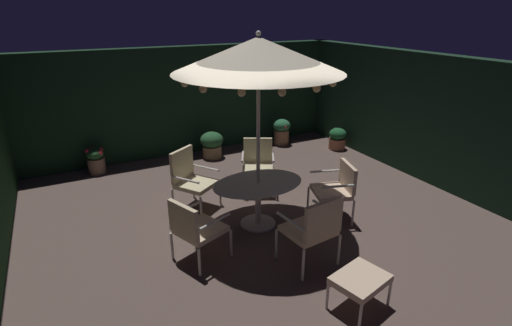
{
  "coord_description": "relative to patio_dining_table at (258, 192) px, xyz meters",
  "views": [
    {
      "loc": [
        -2.58,
        -4.92,
        3.18
      ],
      "look_at": [
        -0.1,
        -0.08,
        1.01
      ],
      "focal_mm": 27.4,
      "sensor_mm": 36.0,
      "label": 1
    }
  ],
  "objects": [
    {
      "name": "patio_umbrella",
      "position": [
        0.0,
        0.0,
        2.02
      ],
      "size": [
        2.36,
        2.36,
        2.9
      ],
      "color": "silver",
      "rests_on": "ground_plane"
    },
    {
      "name": "hedge_backdrop_rear",
      "position": [
        0.1,
        3.82,
        0.64
      ],
      "size": [
        7.7,
        0.3,
        2.41
      ],
      "primitive_type": "cube",
      "color": "#17321E",
      "rests_on": "ground_plane"
    },
    {
      "name": "patio_chair_east",
      "position": [
        0.14,
        -1.27,
        0.02
      ],
      "size": [
        0.71,
        0.66,
        1.01
      ],
      "color": "beige",
      "rests_on": "ground_plane"
    },
    {
      "name": "patio_chair_north",
      "position": [
        -0.73,
        1.05,
        -0.01
      ],
      "size": [
        0.83,
        0.83,
        1.01
      ],
      "color": "silver",
      "rests_on": "ground_plane"
    },
    {
      "name": "ground_plane",
      "position": [
        0.1,
        0.15,
        -0.57
      ],
      "size": [
        7.7,
        7.64,
        0.02
      ],
      "primitive_type": "cube",
      "color": "brown"
    },
    {
      "name": "patio_dining_table",
      "position": [
        0.0,
        0.0,
        0.0
      ],
      "size": [
        1.42,
        1.0,
        0.73
      ],
      "color": "silver",
      "rests_on": "ground_plane"
    },
    {
      "name": "hedge_backdrop_right",
      "position": [
        3.8,
        0.15,
        0.64
      ],
      "size": [
        0.3,
        7.64,
        2.41
      ],
      "primitive_type": "cube",
      "color": "#183220",
      "rests_on": "ground_plane"
    },
    {
      "name": "potted_plant_back_right",
      "position": [
        -2.0,
        3.35,
        -0.28
      ],
      "size": [
        0.35,
        0.34,
        0.55
      ],
      "color": "#7F614F",
      "rests_on": "ground_plane"
    },
    {
      "name": "patio_chair_southeast",
      "position": [
        1.2,
        -0.38,
        -0.01
      ],
      "size": [
        0.73,
        0.77,
        0.93
      ],
      "color": "silver",
      "rests_on": "ground_plane"
    },
    {
      "name": "potted_plant_back_left",
      "position": [
        2.32,
        3.2,
        -0.22
      ],
      "size": [
        0.43,
        0.44,
        0.64
      ],
      "color": "#8B6445",
      "rests_on": "ground_plane"
    },
    {
      "name": "potted_plant_front_corner",
      "position": [
        0.45,
        3.12,
        -0.24
      ],
      "size": [
        0.51,
        0.51,
        0.59
      ],
      "color": "olive",
      "rests_on": "ground_plane"
    },
    {
      "name": "patio_chair_south",
      "position": [
        0.58,
        1.13,
        -0.0
      ],
      "size": [
        0.76,
        0.76,
        0.96
      ],
      "color": "silver",
      "rests_on": "ground_plane"
    },
    {
      "name": "patio_chair_northeast",
      "position": [
        -1.18,
        -0.47,
        -0.04
      ],
      "size": [
        0.77,
        0.76,
        0.91
      ],
      "color": "silver",
      "rests_on": "ground_plane"
    },
    {
      "name": "ottoman_footrest",
      "position": [
        0.16,
        -2.15,
        -0.19
      ],
      "size": [
        0.69,
        0.6,
        0.42
      ],
      "color": "silver",
      "rests_on": "ground_plane"
    },
    {
      "name": "potted_plant_left_near",
      "position": [
        3.34,
        2.28,
        -0.3
      ],
      "size": [
        0.41,
        0.41,
        0.51
      ],
      "color": "#A06246",
      "rests_on": "ground_plane"
    }
  ]
}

